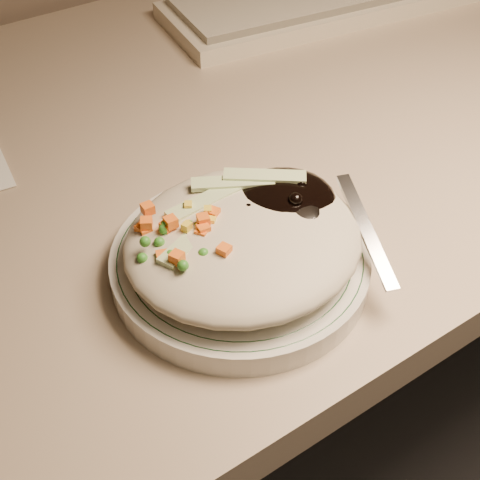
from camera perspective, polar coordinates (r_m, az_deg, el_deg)
desk at (r=0.85m, az=-2.80°, el=-1.35°), size 1.40×0.70×0.74m
plate at (r=0.55m, az=-0.00°, el=-1.99°), size 0.21×0.21×0.02m
plate_rim at (r=0.54m, az=-0.00°, el=-1.24°), size 0.20×0.20×0.00m
meal at (r=0.53m, az=0.44°, el=0.59°), size 0.21×0.19×0.05m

